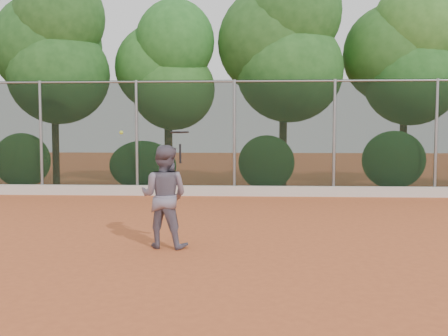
{
  "coord_description": "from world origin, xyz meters",
  "views": [
    {
      "loc": [
        0.48,
        -8.15,
        1.89
      ],
      "look_at": [
        0.0,
        1.0,
        1.25
      ],
      "focal_mm": 40.0,
      "sensor_mm": 36.0,
      "label": 1
    }
  ],
  "objects": [
    {
      "name": "ground",
      "position": [
        0.0,
        0.0,
        0.0
      ],
      "size": [
        80.0,
        80.0,
        0.0
      ],
      "primitive_type": "plane",
      "color": "#C55A2E",
      "rests_on": "ground"
    },
    {
      "name": "concrete_curb",
      "position": [
        0.0,
        6.82,
        0.15
      ],
      "size": [
        24.0,
        0.2,
        0.3
      ],
      "primitive_type": "cube",
      "color": "silver",
      "rests_on": "ground"
    },
    {
      "name": "tennis_player",
      "position": [
        -0.94,
        -0.02,
        0.85
      ],
      "size": [
        0.93,
        0.79,
        1.7
      ],
      "primitive_type": "imported",
      "rotation": [
        0.0,
        0.0,
        2.95
      ],
      "color": "slate",
      "rests_on": "ground"
    },
    {
      "name": "chainlink_fence",
      "position": [
        -0.0,
        7.0,
        1.86
      ],
      "size": [
        24.09,
        0.09,
        3.5
      ],
      "color": "black",
      "rests_on": "ground"
    },
    {
      "name": "foliage_backdrop",
      "position": [
        -0.55,
        8.98,
        4.4
      ],
      "size": [
        23.7,
        3.63,
        7.55
      ],
      "color": "#422D19",
      "rests_on": "ground"
    },
    {
      "name": "tennis_racket",
      "position": [
        -0.66,
        -0.12,
        1.87
      ],
      "size": [
        0.41,
        0.41,
        0.53
      ],
      "color": "black",
      "rests_on": "ground"
    },
    {
      "name": "tennis_ball_in_flight",
      "position": [
        -1.7,
        0.18,
        1.9
      ],
      "size": [
        0.06,
        0.06,
        0.06
      ],
      "color": "#B0C72D",
      "rests_on": "ground"
    }
  ]
}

